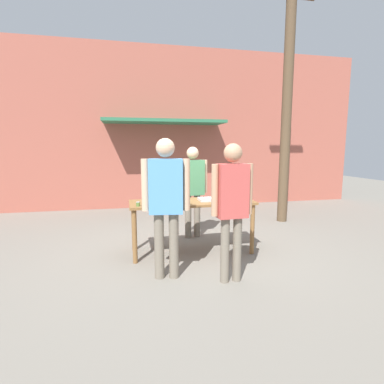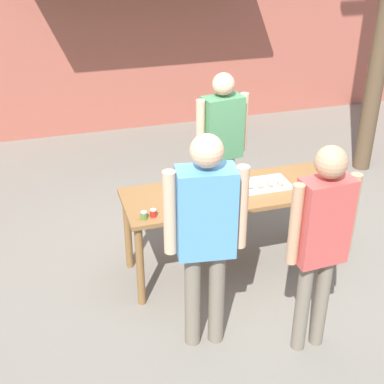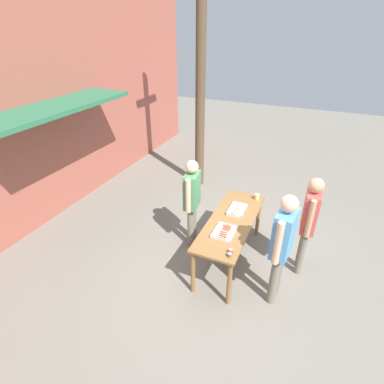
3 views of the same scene
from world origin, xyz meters
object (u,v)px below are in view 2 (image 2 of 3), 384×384
person_customer_holding_hotdog (206,228)px  person_customer_with_cup (321,234)px  food_tray_buns (265,184)px  condiment_jar_ketchup (153,213)px  food_tray_sausages (193,196)px  person_server_behind_table (222,138)px  beer_cup (327,185)px  condiment_jar_mustard (144,215)px

person_customer_holding_hotdog → person_customer_with_cup: (0.79, -0.29, -0.03)m
food_tray_buns → person_customer_holding_hotdog: bearing=-134.4°
condiment_jar_ketchup → person_customer_holding_hotdog: size_ratio=0.04×
food_tray_sausages → food_tray_buns: 0.71m
person_server_behind_table → person_customer_with_cup: person_customer_with_cup is taller
person_server_behind_table → person_customer_holding_hotdog: person_customer_holding_hotdog is taller
condiment_jar_ketchup → person_customer_with_cup: (1.04, -0.94, 0.18)m
condiment_jar_ketchup → beer_cup: beer_cup is taller
food_tray_sausages → food_tray_buns: size_ratio=0.98×
food_tray_buns → person_customer_with_cup: person_customer_with_cup is taller
condiment_jar_ketchup → beer_cup: bearing=0.1°
food_tray_buns → person_server_behind_table: size_ratio=0.25×
food_tray_buns → beer_cup: beer_cup is taller
person_server_behind_table → beer_cup: bearing=-65.5°
condiment_jar_mustard → person_customer_with_cup: (1.13, -0.93, 0.18)m
person_server_behind_table → condiment_jar_mustard: bearing=-143.7°
condiment_jar_ketchup → food_tray_sausages: bearing=29.2°
beer_cup → person_customer_holding_hotdog: person_customer_holding_hotdog is taller
condiment_jar_mustard → person_customer_holding_hotdog: size_ratio=0.04×
condiment_jar_mustard → person_customer_with_cup: person_customer_with_cup is taller
food_tray_sausages → condiment_jar_ketchup: size_ratio=6.33×
condiment_jar_mustard → food_tray_sausages: bearing=26.2°
food_tray_buns → beer_cup: (0.52, -0.23, 0.03)m
food_tray_buns → condiment_jar_ketchup: size_ratio=6.45×
person_server_behind_table → person_customer_holding_hotdog: size_ratio=0.94×
food_tray_sausages → beer_cup: bearing=-10.6°
condiment_jar_ketchup → person_customer_holding_hotdog: (0.25, -0.66, 0.21)m
food_tray_buns → food_tray_sausages: bearing=-179.9°
food_tray_buns → person_customer_holding_hotdog: (-0.88, -0.89, 0.22)m
person_server_behind_table → condiment_jar_ketchup: bearing=-141.7°
food_tray_sausages → condiment_jar_mustard: size_ratio=6.33×
condiment_jar_ketchup → person_server_behind_table: bearing=46.7°
beer_cup → person_customer_with_cup: 1.13m
beer_cup → person_customer_with_cup: (-0.60, -0.95, 0.16)m
person_server_behind_table → person_customer_with_cup: 1.98m
food_tray_buns → person_server_behind_table: 0.83m
condiment_jar_ketchup → food_tray_buns: bearing=11.7°
food_tray_buns → person_server_behind_table: person_server_behind_table is taller
food_tray_buns → condiment_jar_ketchup: 1.15m
food_tray_sausages → person_customer_holding_hotdog: size_ratio=0.23×
condiment_jar_ketchup → person_customer_with_cup: person_customer_with_cup is taller
person_server_behind_table → food_tray_buns: bearing=-87.9°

